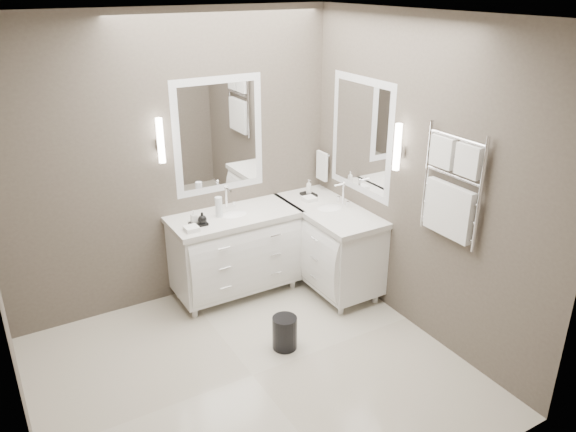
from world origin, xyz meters
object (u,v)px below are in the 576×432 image
vanity_right (328,241)px  vanity_back (235,249)px  towel_ladder (451,192)px  waste_bin (285,333)px

vanity_right → vanity_back: bearing=159.6°
towel_ladder → waste_bin: towel_ladder is taller
vanity_back → towel_ladder: towel_ladder is taller
vanity_right → waste_bin: size_ratio=4.21×
vanity_back → waste_bin: 1.09m
vanity_right → towel_ladder: bearing=-80.2°
towel_ladder → waste_bin: bearing=152.8°
towel_ladder → waste_bin: size_ratio=3.06×
vanity_right → towel_ladder: 1.60m
vanity_right → waste_bin: 1.21m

